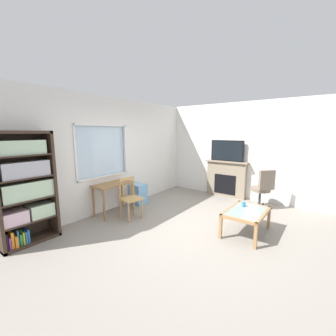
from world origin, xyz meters
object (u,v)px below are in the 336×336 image
wooden_chair (130,198)px  coffee_table (246,214)px  sippy_cup (244,204)px  tv (227,151)px  fireplace (226,179)px  bookshelf (24,187)px  plastic_drawer_unit (138,194)px  desk_under_window (113,188)px  office_chair (263,187)px

wooden_chair → coffee_table: bearing=-71.3°
sippy_cup → tv: bearing=30.7°
wooden_chair → tv: (2.84, -1.05, 0.90)m
fireplace → sippy_cup: bearing=-149.5°
sippy_cup → bookshelf: bearing=134.6°
wooden_chair → coffee_table: 2.42m
bookshelf → tv: bearing=-19.9°
coffee_table → plastic_drawer_unit: bearing=89.3°
desk_under_window → plastic_drawer_unit: size_ratio=1.75×
fireplace → sippy_cup: size_ratio=13.89×
plastic_drawer_unit → office_chair: 3.17m
plastic_drawer_unit → coffee_table: 2.86m
bookshelf → coffee_table: 3.93m
wooden_chair → plastic_drawer_unit: bearing=34.8°
wooden_chair → tv: size_ratio=0.94×
bookshelf → plastic_drawer_unit: size_ratio=3.59×
desk_under_window → sippy_cup: desk_under_window is taller
wooden_chair → sippy_cup: (0.96, -2.17, 0.03)m
desk_under_window → wooden_chair: wooden_chair is taller
tv → sippy_cup: (-1.88, -1.12, -0.87)m
fireplace → wooden_chair: bearing=159.8°
office_chair → sippy_cup: bearing=179.2°
desk_under_window → fireplace: (2.89, -1.57, -0.07)m
plastic_drawer_unit → fireplace: fireplace is taller
tv → sippy_cup: 2.35m
bookshelf → office_chair: bearing=-34.2°
desk_under_window → office_chair: bearing=-48.6°
bookshelf → tv: (4.64, -1.67, 0.38)m
desk_under_window → bookshelf: bearing=176.5°
plastic_drawer_unit → tv: tv is taller
fireplace → desk_under_window: bearing=151.6°
bookshelf → tv: bookshelf is taller
plastic_drawer_unit → fireplace: 2.62m
bookshelf → office_chair: 5.03m
wooden_chair → fireplace: (2.86, -1.05, 0.07)m
office_chair → plastic_drawer_unit: bearing=119.1°
fireplace → tv: 0.83m
desk_under_window → sippy_cup: size_ratio=10.39×
tv → desk_under_window: bearing=151.4°
plastic_drawer_unit → office_chair: size_ratio=0.53×
fireplace → bookshelf: bearing=160.2°
fireplace → coffee_table: size_ratio=1.25×
tv → coffee_table: 2.60m
desk_under_window → tv: (2.88, -1.57, 0.76)m
wooden_chair → tv: bearing=-20.3°
bookshelf → plastic_drawer_unit: bookshelf is taller
bookshelf → sippy_cup: bearing=-45.4°
wooden_chair → sippy_cup: wooden_chair is taller
plastic_drawer_unit → sippy_cup: 2.75m
wooden_chair → plastic_drawer_unit: wooden_chair is taller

